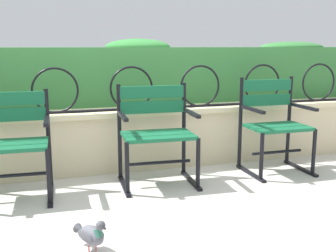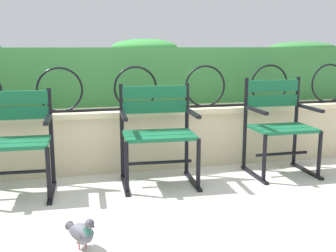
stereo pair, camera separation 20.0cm
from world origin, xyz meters
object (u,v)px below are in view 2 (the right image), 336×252
Objects in this scene: park_chair_left at (15,139)px; pigeon_near_chairs at (82,232)px; park_chair_right at (279,124)px; park_chair_centre at (158,130)px.

park_chair_left is 1.25m from pigeon_near_chairs.
park_chair_right reaches higher than park_chair_left.
park_chair_left reaches higher than pigeon_near_chairs.
park_chair_centre is at bearing 57.31° from pigeon_near_chairs.
pigeon_near_chairs is at bearing -66.86° from park_chair_left.
park_chair_centre is at bearing -179.60° from park_chair_right.
park_chair_right is at bearing 0.40° from park_chair_centre.
park_chair_centre is at bearing 0.18° from park_chair_left.
pigeon_near_chairs is (-0.71, -1.11, -0.36)m from park_chair_centre.
park_chair_left is at bearing -179.71° from park_chair_right.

